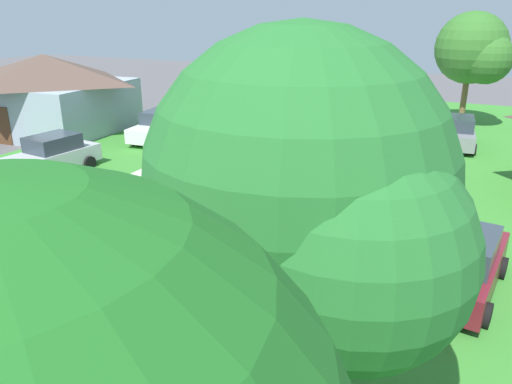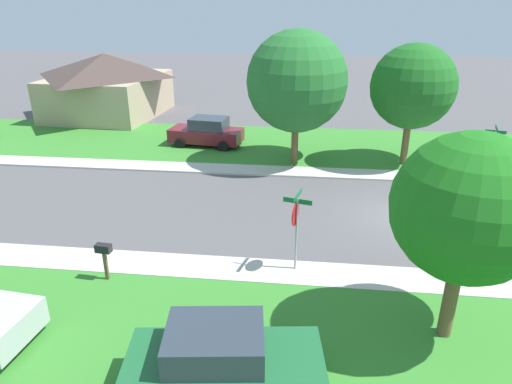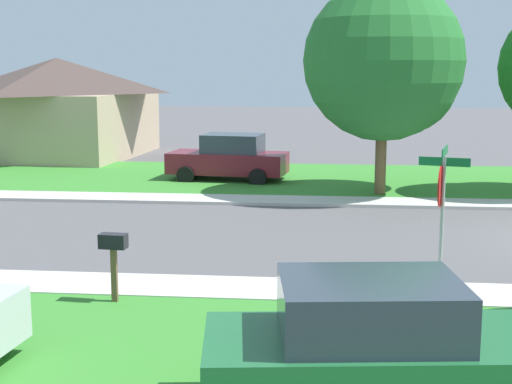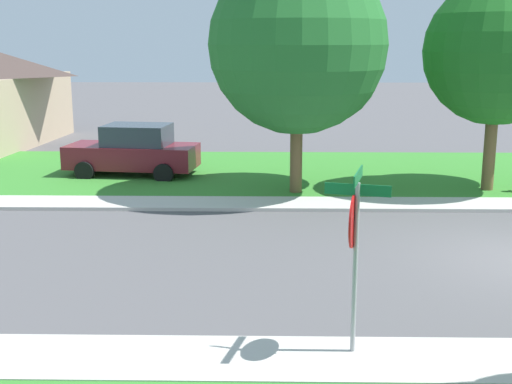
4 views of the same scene
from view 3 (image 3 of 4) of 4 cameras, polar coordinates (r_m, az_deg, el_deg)
sidewalk_east at (r=23.78m, az=-8.05°, el=-0.48°), size 1.40×56.00×0.10m
lawn_east at (r=28.31m, az=-5.81°, el=1.17°), size 8.00×56.00×0.08m
sidewalk_west at (r=15.05m, az=-16.56°, el=-6.77°), size 1.40×56.00×0.10m
stop_sign_far_corner at (r=13.92m, az=14.13°, el=-0.22°), size 0.90×0.90×2.77m
car_maroon_driveway_right at (r=27.21m, az=-2.09°, el=2.64°), size 2.44×4.49×1.76m
car_green_across_road at (r=9.05m, az=9.65°, el=-12.08°), size 2.43×4.49×1.76m
tree_sidewalk_far at (r=24.52m, az=10.22°, el=9.55°), size 5.52×5.13×6.95m
house_right_setback at (r=36.11m, az=-15.02°, el=6.45°), size 9.53×8.42×4.60m
mailbox at (r=13.27m, az=-10.95°, el=-4.46°), size 0.29×0.50×1.31m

